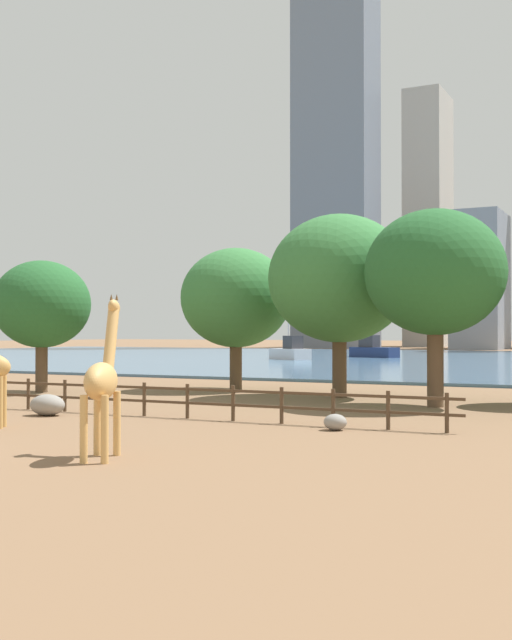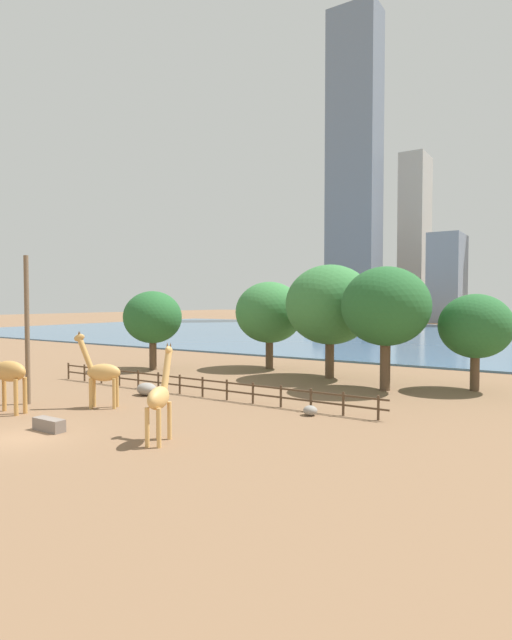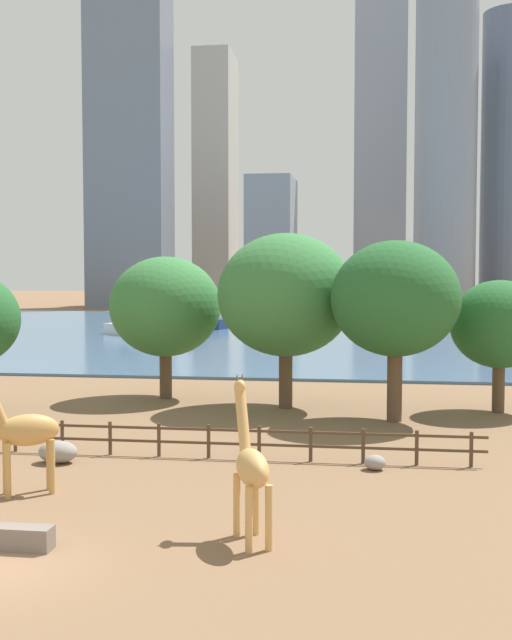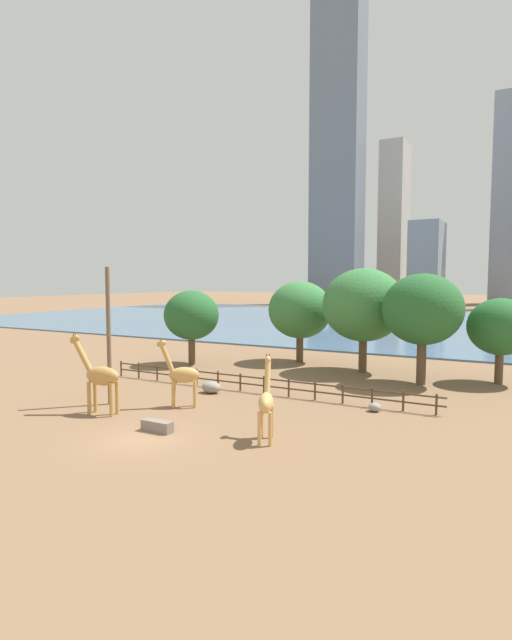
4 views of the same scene
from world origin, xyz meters
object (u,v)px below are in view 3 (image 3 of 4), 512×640
at_px(giraffe_companion, 23,430).
at_px(tree_right_small, 165,307).
at_px(feeding_trough, 18,538).
at_px(tree_left_small, 500,325).
at_px(tree_left_large, 395,299).
at_px(boat_tug, 128,327).
at_px(boat_sailboat, 477,326).
at_px(boulder_by_pole, 58,452).
at_px(boat_ferry, 202,321).
at_px(giraffe_tall, 251,466).
at_px(tree_center_broad, 286,295).
at_px(boulder_near_fence, 375,462).

xyz_separation_m(giraffe_companion, tree_right_small, (-0.53, 19.75, 3.08)).
height_order(feeding_trough, tree_left_small, tree_left_small).
height_order(giraffe_companion, tree_left_large, tree_left_large).
bearing_deg(feeding_trough, boat_tug, 105.07).
bearing_deg(boat_tug, tree_right_small, 147.23).
height_order(tree_right_small, boat_sailboat, tree_right_small).
distance_m(boulder_by_pole, boat_ferry, 69.10).
xyz_separation_m(giraffe_tall, boat_sailboat, (15.07, 74.46, -1.04)).
bearing_deg(giraffe_tall, feeding_trough, 80.95).
bearing_deg(boat_tug, tree_left_large, 157.83).
xyz_separation_m(tree_left_large, tree_right_small, (-12.60, 5.19, -0.67)).
bearing_deg(giraffe_tall, tree_left_small, -47.37).
xyz_separation_m(feeding_trough, tree_center_broad, (4.49, 22.37, 5.62)).
xyz_separation_m(tree_left_small, boat_tug, (-33.18, 43.71, -3.37)).
relative_size(boulder_by_pole, tree_left_large, 0.17).
relative_size(feeding_trough, boat_tug, 0.30).
relative_size(tree_left_small, boat_sailboat, 1.23).
bearing_deg(giraffe_companion, boat_sailboat, -139.09).
relative_size(giraffe_tall, tree_center_broad, 0.47).
relative_size(feeding_trough, tree_right_small, 0.22).
xyz_separation_m(tree_right_small, boat_ferry, (-9.37, 52.92, -4.07)).
height_order(boulder_near_fence, boulder_by_pole, boulder_by_pole).
xyz_separation_m(feeding_trough, tree_left_large, (10.03, 19.41, 5.54)).
bearing_deg(boat_ferry, giraffe_tall, -55.87).
bearing_deg(tree_left_large, tree_right_small, 157.60).
bearing_deg(giraffe_companion, boat_tug, -106.78).
height_order(tree_left_large, tree_left_small, tree_left_large).
distance_m(giraffe_companion, tree_left_large, 19.28).
bearing_deg(boat_ferry, boat_sailboat, 18.20).
height_order(tree_left_small, boat_ferry, tree_left_small).
xyz_separation_m(giraffe_tall, boulder_near_fence, (3.27, 8.22, -1.74)).
height_order(feeding_trough, boat_ferry, boat_ferry).
height_order(boulder_by_pole, feeding_trough, boulder_by_pole).
distance_m(boulder_near_fence, boat_ferry, 71.02).
xyz_separation_m(giraffe_tall, boat_ferry, (-17.77, 76.05, -0.91)).
relative_size(giraffe_tall, boat_tug, 0.71).
height_order(giraffe_tall, boat_sailboat, giraffe_tall).
bearing_deg(tree_left_large, feeding_trough, -117.33).
xyz_separation_m(feeding_trough, boat_tug, (-17.86, 66.35, 0.80)).
height_order(giraffe_companion, boat_ferry, giraffe_companion).
relative_size(giraffe_companion, tree_left_small, 0.67).
xyz_separation_m(giraffe_tall, giraffe_companion, (-7.87, 3.38, 0.08)).
xyz_separation_m(giraffe_companion, boulder_by_pole, (-0.58, 4.20, -1.67)).
height_order(boat_ferry, boat_sailboat, boat_ferry).
relative_size(giraffe_companion, boat_sailboat, 0.82).
relative_size(tree_left_small, tree_right_small, 0.84).
xyz_separation_m(tree_center_broad, boat_sailboat, (16.42, 53.55, -4.95)).
bearing_deg(boat_tug, giraffe_companion, 141.54).
bearing_deg(giraffe_companion, feeding_trough, 81.56).
bearing_deg(boulder_near_fence, tree_center_broad, 110.00).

